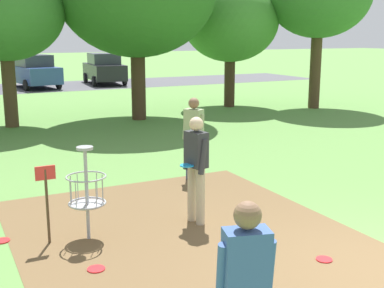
{
  "coord_description": "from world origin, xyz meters",
  "views": [
    {
      "loc": [
        -4.95,
        -4.01,
        2.95
      ],
      "look_at": [
        -0.92,
        3.97,
        1.0
      ],
      "focal_mm": 47.19,
      "sensor_mm": 36.0,
      "label": 1
    }
  ],
  "objects_px": {
    "disc_golf_basket": "(82,190)",
    "parked_car_rightmost": "(104,69)",
    "frisbee_by_tee": "(2,241)",
    "player_waiting_left": "(196,164)",
    "frisbee_far_left": "(96,269)",
    "tree_mid_center": "(231,21)",
    "tree_near_right": "(3,10)",
    "frisbee_mid_grass": "(324,260)",
    "parked_car_center_right": "(34,71)",
    "player_waiting_right": "(194,134)"
  },
  "relations": [
    {
      "from": "disc_golf_basket",
      "to": "player_waiting_right",
      "type": "relative_size",
      "value": 0.81
    },
    {
      "from": "frisbee_mid_grass",
      "to": "tree_near_right",
      "type": "bearing_deg",
      "value": 100.66
    },
    {
      "from": "player_waiting_left",
      "to": "parked_car_rightmost",
      "type": "height_order",
      "value": "parked_car_rightmost"
    },
    {
      "from": "frisbee_by_tee",
      "to": "tree_mid_center",
      "type": "height_order",
      "value": "tree_mid_center"
    },
    {
      "from": "tree_near_right",
      "to": "tree_mid_center",
      "type": "relative_size",
      "value": 1.04
    },
    {
      "from": "player_waiting_right",
      "to": "frisbee_mid_grass",
      "type": "xyz_separation_m",
      "value": [
        -0.17,
        -4.17,
        -0.96
      ]
    },
    {
      "from": "disc_golf_basket",
      "to": "parked_car_rightmost",
      "type": "bearing_deg",
      "value": 72.11
    },
    {
      "from": "frisbee_mid_grass",
      "to": "parked_car_rightmost",
      "type": "xyz_separation_m",
      "value": [
        4.71,
        25.0,
        0.91
      ]
    },
    {
      "from": "frisbee_far_left",
      "to": "parked_car_rightmost",
      "type": "distance_m",
      "value": 25.07
    },
    {
      "from": "disc_golf_basket",
      "to": "tree_near_right",
      "type": "distance_m",
      "value": 10.61
    },
    {
      "from": "frisbee_by_tee",
      "to": "tree_near_right",
      "type": "xyz_separation_m",
      "value": [
        1.44,
        9.73,
        3.69
      ]
    },
    {
      "from": "tree_near_right",
      "to": "parked_car_rightmost",
      "type": "xyz_separation_m",
      "value": [
        7.03,
        12.67,
        -2.78
      ]
    },
    {
      "from": "tree_mid_center",
      "to": "parked_car_rightmost",
      "type": "distance_m",
      "value": 12.21
    },
    {
      "from": "frisbee_far_left",
      "to": "parked_car_center_right",
      "type": "height_order",
      "value": "parked_car_center_right"
    },
    {
      "from": "player_waiting_right",
      "to": "frisbee_by_tee",
      "type": "xyz_separation_m",
      "value": [
        -3.93,
        -1.57,
        -0.96
      ]
    },
    {
      "from": "disc_golf_basket",
      "to": "frisbee_far_left",
      "type": "relative_size",
      "value": 6.07
    },
    {
      "from": "tree_near_right",
      "to": "parked_car_center_right",
      "type": "distance_m",
      "value": 12.9
    },
    {
      "from": "player_waiting_right",
      "to": "parked_car_rightmost",
      "type": "xyz_separation_m",
      "value": [
        4.54,
        20.83,
        -0.05
      ]
    },
    {
      "from": "disc_golf_basket",
      "to": "tree_mid_center",
      "type": "height_order",
      "value": "tree_mid_center"
    },
    {
      "from": "tree_mid_center",
      "to": "parked_car_center_right",
      "type": "bearing_deg",
      "value": 117.36
    },
    {
      "from": "frisbee_by_tee",
      "to": "parked_car_rightmost",
      "type": "xyz_separation_m",
      "value": [
        8.47,
        22.4,
        0.91
      ]
    },
    {
      "from": "disc_golf_basket",
      "to": "parked_car_center_right",
      "type": "relative_size",
      "value": 0.31
    },
    {
      "from": "frisbee_far_left",
      "to": "tree_mid_center",
      "type": "relative_size",
      "value": 0.04
    },
    {
      "from": "tree_near_right",
      "to": "parked_car_center_right",
      "type": "height_order",
      "value": "tree_near_right"
    },
    {
      "from": "tree_near_right",
      "to": "parked_car_rightmost",
      "type": "height_order",
      "value": "tree_near_right"
    },
    {
      "from": "player_waiting_right",
      "to": "frisbee_far_left",
      "type": "height_order",
      "value": "player_waiting_right"
    },
    {
      "from": "frisbee_mid_grass",
      "to": "tree_mid_center",
      "type": "relative_size",
      "value": 0.04
    },
    {
      "from": "player_waiting_right",
      "to": "tree_mid_center",
      "type": "distance_m",
      "value": 11.27
    },
    {
      "from": "frisbee_by_tee",
      "to": "parked_car_center_right",
      "type": "height_order",
      "value": "parked_car_center_right"
    },
    {
      "from": "tree_mid_center",
      "to": "tree_near_right",
      "type": "bearing_deg",
      "value": -174.38
    },
    {
      "from": "parked_car_rightmost",
      "to": "disc_golf_basket",
      "type": "bearing_deg",
      "value": -107.89
    },
    {
      "from": "disc_golf_basket",
      "to": "player_waiting_left",
      "type": "bearing_deg",
      "value": -4.32
    },
    {
      "from": "player_waiting_left",
      "to": "parked_car_center_right",
      "type": "height_order",
      "value": "parked_car_center_right"
    },
    {
      "from": "frisbee_mid_grass",
      "to": "tree_mid_center",
      "type": "distance_m",
      "value": 15.08
    },
    {
      "from": "tree_near_right",
      "to": "tree_mid_center",
      "type": "distance_m",
      "value": 8.8
    },
    {
      "from": "disc_golf_basket",
      "to": "frisbee_by_tee",
      "type": "bearing_deg",
      "value": 157.5
    },
    {
      "from": "disc_golf_basket",
      "to": "tree_mid_center",
      "type": "distance_m",
      "value": 14.56
    },
    {
      "from": "player_waiting_left",
      "to": "frisbee_by_tee",
      "type": "height_order",
      "value": "player_waiting_left"
    },
    {
      "from": "frisbee_by_tee",
      "to": "frisbee_mid_grass",
      "type": "bearing_deg",
      "value": -34.67
    },
    {
      "from": "tree_mid_center",
      "to": "parked_car_rightmost",
      "type": "xyz_separation_m",
      "value": [
        -1.72,
        11.81,
        -2.55
      ]
    },
    {
      "from": "player_waiting_right",
      "to": "frisbee_by_tee",
      "type": "relative_size",
      "value": 7.7
    },
    {
      "from": "frisbee_by_tee",
      "to": "player_waiting_left",
      "type": "bearing_deg",
      "value": -11.58
    },
    {
      "from": "disc_golf_basket",
      "to": "player_waiting_right",
      "type": "xyz_separation_m",
      "value": [
        2.83,
        2.02,
        0.21
      ]
    },
    {
      "from": "frisbee_mid_grass",
      "to": "parked_car_center_right",
      "type": "distance_m",
      "value": 24.62
    },
    {
      "from": "frisbee_mid_grass",
      "to": "parked_car_center_right",
      "type": "height_order",
      "value": "parked_car_center_right"
    },
    {
      "from": "tree_near_right",
      "to": "parked_car_center_right",
      "type": "bearing_deg",
      "value": 76.91
    },
    {
      "from": "frisbee_mid_grass",
      "to": "frisbee_far_left",
      "type": "height_order",
      "value": "same"
    },
    {
      "from": "player_waiting_left",
      "to": "frisbee_mid_grass",
      "type": "bearing_deg",
      "value": -66.15
    },
    {
      "from": "frisbee_far_left",
      "to": "tree_mid_center",
      "type": "xyz_separation_m",
      "value": [
        9.23,
        12.09,
        3.47
      ]
    },
    {
      "from": "parked_car_center_right",
      "to": "parked_car_rightmost",
      "type": "height_order",
      "value": "same"
    }
  ]
}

